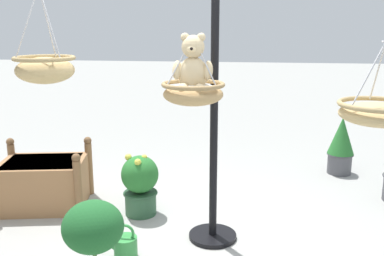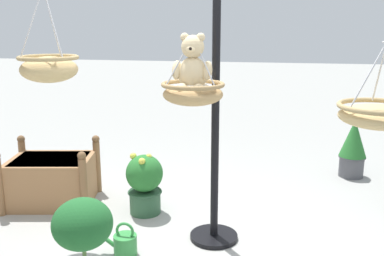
{
  "view_description": "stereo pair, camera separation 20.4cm",
  "coord_description": "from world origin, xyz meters",
  "px_view_note": "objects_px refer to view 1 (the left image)",
  "views": [
    {
      "loc": [
        -0.46,
        3.43,
        1.92
      ],
      "look_at": [
        -0.01,
        0.02,
        1.1
      ],
      "focal_mm": 40.04,
      "sensor_mm": 36.0,
      "label": 1
    },
    {
      "loc": [
        -0.66,
        3.4,
        1.92
      ],
      "look_at": [
        -0.01,
        0.02,
        1.1
      ],
      "focal_mm": 40.04,
      "sensor_mm": 36.0,
      "label": 2
    }
  ],
  "objects_px": {
    "teddy_bear": "(193,67)",
    "wooden_planter_box": "(44,182)",
    "hanging_basket_left_high": "(379,112)",
    "potted_plant_small_succulent": "(341,145)",
    "watering_can": "(124,246)",
    "potted_plant_tall_leafy": "(140,184)",
    "hanging_basket_with_teddy": "(193,92)",
    "display_pole_central": "(213,167)",
    "hanging_basket_right_low": "(45,68)"
  },
  "relations": [
    {
      "from": "teddy_bear",
      "to": "wooden_planter_box",
      "type": "height_order",
      "value": "teddy_bear"
    },
    {
      "from": "hanging_basket_left_high",
      "to": "teddy_bear",
      "type": "bearing_deg",
      "value": -8.72
    },
    {
      "from": "potted_plant_small_succulent",
      "to": "watering_can",
      "type": "bearing_deg",
      "value": 47.54
    },
    {
      "from": "potted_plant_tall_leafy",
      "to": "watering_can",
      "type": "bearing_deg",
      "value": 95.05
    },
    {
      "from": "potted_plant_tall_leafy",
      "to": "potted_plant_small_succulent",
      "type": "xyz_separation_m",
      "value": [
        -2.31,
        -1.59,
        0.06
      ]
    },
    {
      "from": "watering_can",
      "to": "wooden_planter_box",
      "type": "bearing_deg",
      "value": -38.28
    },
    {
      "from": "hanging_basket_with_teddy",
      "to": "hanging_basket_left_high",
      "type": "distance_m",
      "value": 1.39
    },
    {
      "from": "display_pole_central",
      "to": "hanging_basket_right_low",
      "type": "relative_size",
      "value": 2.9
    },
    {
      "from": "wooden_planter_box",
      "to": "potted_plant_small_succulent",
      "type": "xyz_separation_m",
      "value": [
        -3.4,
        -1.53,
        0.11
      ]
    },
    {
      "from": "display_pole_central",
      "to": "potted_plant_tall_leafy",
      "type": "relative_size",
      "value": 3.52
    },
    {
      "from": "teddy_bear",
      "to": "hanging_basket_left_high",
      "type": "xyz_separation_m",
      "value": [
        -1.37,
        0.21,
        -0.28
      ]
    },
    {
      "from": "hanging_basket_with_teddy",
      "to": "wooden_planter_box",
      "type": "bearing_deg",
      "value": -23.09
    },
    {
      "from": "hanging_basket_right_low",
      "to": "teddy_bear",
      "type": "bearing_deg",
      "value": 178.96
    },
    {
      "from": "hanging_basket_with_teddy",
      "to": "potted_plant_tall_leafy",
      "type": "distance_m",
      "value": 1.42
    },
    {
      "from": "teddy_bear",
      "to": "hanging_basket_with_teddy",
      "type": "bearing_deg",
      "value": -90.0
    },
    {
      "from": "wooden_planter_box",
      "to": "teddy_bear",
      "type": "bearing_deg",
      "value": 156.28
    },
    {
      "from": "teddy_bear",
      "to": "hanging_basket_left_high",
      "type": "bearing_deg",
      "value": 171.28
    },
    {
      "from": "teddy_bear",
      "to": "display_pole_central",
      "type": "bearing_deg",
      "value": -118.81
    },
    {
      "from": "wooden_planter_box",
      "to": "watering_can",
      "type": "bearing_deg",
      "value": 141.72
    },
    {
      "from": "display_pole_central",
      "to": "hanging_basket_left_high",
      "type": "height_order",
      "value": "display_pole_central"
    },
    {
      "from": "potted_plant_tall_leafy",
      "to": "watering_can",
      "type": "xyz_separation_m",
      "value": [
        -0.08,
        0.86,
        -0.23
      ]
    },
    {
      "from": "hanging_basket_left_high",
      "to": "potted_plant_tall_leafy",
      "type": "height_order",
      "value": "hanging_basket_left_high"
    },
    {
      "from": "watering_can",
      "to": "potted_plant_tall_leafy",
      "type": "bearing_deg",
      "value": -84.95
    },
    {
      "from": "teddy_bear",
      "to": "potted_plant_small_succulent",
      "type": "relative_size",
      "value": 0.61
    },
    {
      "from": "hanging_basket_with_teddy",
      "to": "hanging_basket_left_high",
      "type": "bearing_deg",
      "value": 170.35
    },
    {
      "from": "hanging_basket_with_teddy",
      "to": "display_pole_central",
      "type": "bearing_deg",
      "value": -120.96
    },
    {
      "from": "display_pole_central",
      "to": "potted_plant_tall_leafy",
      "type": "distance_m",
      "value": 0.97
    },
    {
      "from": "hanging_basket_right_low",
      "to": "watering_can",
      "type": "xyz_separation_m",
      "value": [
        -0.68,
        0.18,
        -1.47
      ]
    },
    {
      "from": "wooden_planter_box",
      "to": "hanging_basket_left_high",
      "type": "bearing_deg",
      "value": 162.62
    },
    {
      "from": "hanging_basket_left_high",
      "to": "hanging_basket_right_low",
      "type": "relative_size",
      "value": 0.76
    },
    {
      "from": "hanging_basket_right_low",
      "to": "wooden_planter_box",
      "type": "distance_m",
      "value": 1.57
    },
    {
      "from": "teddy_bear",
      "to": "hanging_basket_right_low",
      "type": "distance_m",
      "value": 1.24
    },
    {
      "from": "hanging_basket_with_teddy",
      "to": "watering_can",
      "type": "relative_size",
      "value": 1.58
    },
    {
      "from": "hanging_basket_with_teddy",
      "to": "watering_can",
      "type": "bearing_deg",
      "value": 17.77
    },
    {
      "from": "hanging_basket_with_teddy",
      "to": "wooden_planter_box",
      "type": "xyz_separation_m",
      "value": [
        1.73,
        -0.74,
        -1.12
      ]
    },
    {
      "from": "hanging_basket_right_low",
      "to": "watering_can",
      "type": "height_order",
      "value": "hanging_basket_right_low"
    },
    {
      "from": "hanging_basket_right_low",
      "to": "potted_plant_small_succulent",
      "type": "bearing_deg",
      "value": -142.16
    },
    {
      "from": "wooden_planter_box",
      "to": "potted_plant_small_succulent",
      "type": "height_order",
      "value": "potted_plant_small_succulent"
    },
    {
      "from": "hanging_basket_right_low",
      "to": "potted_plant_tall_leafy",
      "type": "distance_m",
      "value": 1.54
    },
    {
      "from": "wooden_planter_box",
      "to": "display_pole_central",
      "type": "bearing_deg",
      "value": 165.48
    },
    {
      "from": "hanging_basket_with_teddy",
      "to": "hanging_basket_right_low",
      "type": "relative_size",
      "value": 0.7
    },
    {
      "from": "hanging_basket_right_low",
      "to": "wooden_planter_box",
      "type": "height_order",
      "value": "hanging_basket_right_low"
    },
    {
      "from": "teddy_bear",
      "to": "potted_plant_tall_leafy",
      "type": "height_order",
      "value": "teddy_bear"
    },
    {
      "from": "display_pole_central",
      "to": "teddy_bear",
      "type": "bearing_deg",
      "value": 61.19
    },
    {
      "from": "hanging_basket_with_teddy",
      "to": "wooden_planter_box",
      "type": "distance_m",
      "value": 2.19
    },
    {
      "from": "potted_plant_tall_leafy",
      "to": "display_pole_central",
      "type": "bearing_deg",
      "value": 151.71
    },
    {
      "from": "display_pole_central",
      "to": "teddy_bear",
      "type": "distance_m",
      "value": 0.96
    },
    {
      "from": "display_pole_central",
      "to": "hanging_basket_left_high",
      "type": "distance_m",
      "value": 1.45
    },
    {
      "from": "teddy_bear",
      "to": "wooden_planter_box",
      "type": "bearing_deg",
      "value": -23.72
    },
    {
      "from": "wooden_planter_box",
      "to": "potted_plant_tall_leafy",
      "type": "relative_size",
      "value": 1.64
    }
  ]
}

